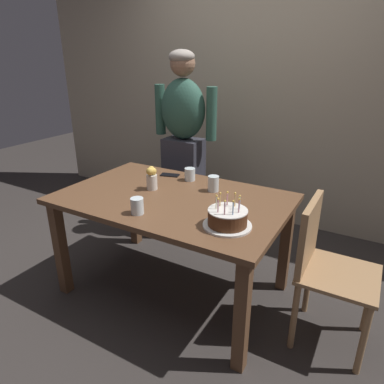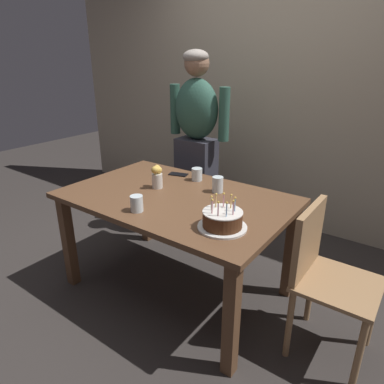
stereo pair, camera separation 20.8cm
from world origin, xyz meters
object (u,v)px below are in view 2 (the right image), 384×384
(birthday_cake, at_px, (222,220))
(water_glass_near, at_px, (137,204))
(water_glass_side, at_px, (197,174))
(water_glass_far, at_px, (218,185))
(dining_chair, at_px, (323,270))
(cell_phone, at_px, (178,174))
(flower_vase, at_px, (157,177))
(person_man_bearded, at_px, (196,144))

(birthday_cake, relative_size, water_glass_near, 2.75)
(birthday_cake, relative_size, water_glass_side, 2.89)
(water_glass_far, distance_m, water_glass_side, 0.27)
(birthday_cake, xyz_separation_m, water_glass_side, (-0.55, 0.55, -0.00))
(water_glass_near, bearing_deg, water_glass_side, 92.12)
(birthday_cake, height_order, dining_chair, birthday_cake)
(water_glass_far, height_order, cell_phone, water_glass_far)
(water_glass_near, height_order, dining_chair, dining_chair)
(water_glass_near, bearing_deg, flower_vase, 113.55)
(flower_vase, height_order, person_man_bearded, person_man_bearded)
(water_glass_side, relative_size, dining_chair, 0.11)
(water_glass_far, xyz_separation_m, dining_chair, (0.79, -0.17, -0.28))
(birthday_cake, height_order, cell_phone, birthday_cake)
(flower_vase, bearing_deg, water_glass_far, 25.04)
(flower_vase, distance_m, person_man_bearded, 0.80)
(water_glass_near, height_order, flower_vase, flower_vase)
(dining_chair, bearing_deg, water_glass_side, 75.12)
(water_glass_side, distance_m, cell_phone, 0.20)
(water_glass_near, bearing_deg, birthday_cake, 11.99)
(water_glass_side, relative_size, cell_phone, 0.65)
(cell_phone, relative_size, dining_chair, 0.17)
(water_glass_near, distance_m, water_glass_far, 0.59)
(water_glass_side, height_order, cell_phone, water_glass_side)
(water_glass_far, relative_size, person_man_bearded, 0.07)
(flower_vase, bearing_deg, cell_phone, 99.97)
(water_glass_near, height_order, water_glass_far, water_glass_far)
(cell_phone, bearing_deg, water_glass_near, -87.27)
(birthday_cake, distance_m, dining_chair, 0.62)
(water_glass_near, height_order, person_man_bearded, person_man_bearded)
(cell_phone, relative_size, person_man_bearded, 0.09)
(water_glass_near, distance_m, water_glass_side, 0.66)
(birthday_cake, xyz_separation_m, person_man_bearded, (-0.90, 1.03, 0.09))
(water_glass_near, xyz_separation_m, water_glass_side, (-0.02, 0.66, -0.00))
(water_glass_side, height_order, person_man_bearded, person_man_bearded)
(cell_phone, xyz_separation_m, dining_chair, (1.23, -0.29, -0.23))
(water_glass_far, relative_size, water_glass_side, 1.16)
(cell_phone, bearing_deg, flower_vase, -94.89)
(cell_phone, bearing_deg, dining_chair, -28.27)
(birthday_cake, bearing_deg, cell_phone, 142.80)
(birthday_cake, xyz_separation_m, dining_chair, (0.49, 0.27, -0.27))
(birthday_cake, distance_m, water_glass_far, 0.53)
(water_glass_near, distance_m, dining_chair, 1.12)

